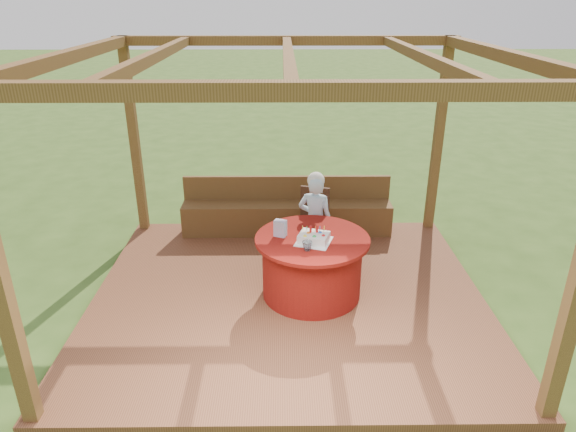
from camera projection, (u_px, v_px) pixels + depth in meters
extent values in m
plane|color=#33511B|center=(288.00, 302.00, 6.04)|extent=(60.00, 60.00, 0.00)
cube|color=brown|center=(288.00, 298.00, 6.01)|extent=(4.50, 4.00, 0.12)
cube|color=brown|center=(135.00, 143.00, 7.18)|extent=(0.12, 0.12, 2.60)
cube|color=brown|center=(438.00, 142.00, 7.22)|extent=(0.12, 0.12, 2.60)
cube|color=brown|center=(292.00, 91.00, 3.21)|extent=(4.50, 0.14, 0.12)
cube|color=brown|center=(287.00, 40.00, 6.66)|extent=(4.50, 0.14, 0.12)
cube|color=brown|center=(66.00, 57.00, 4.91)|extent=(0.14, 4.00, 0.12)
cube|color=brown|center=(508.00, 57.00, 4.95)|extent=(0.14, 4.00, 0.12)
cube|color=brown|center=(153.00, 57.00, 4.92)|extent=(0.10, 3.70, 0.10)
cube|color=brown|center=(288.00, 57.00, 4.93)|extent=(0.10, 3.70, 0.10)
cube|color=brown|center=(423.00, 57.00, 4.94)|extent=(0.10, 3.70, 0.10)
cube|color=brown|center=(287.00, 218.00, 7.46)|extent=(3.00, 0.42, 0.45)
cube|color=brown|center=(287.00, 188.00, 7.47)|extent=(3.00, 0.06, 0.35)
cylinder|color=maroon|center=(312.00, 268.00, 5.86)|extent=(1.13, 1.13, 0.68)
cylinder|color=maroon|center=(312.00, 239.00, 5.72)|extent=(1.29, 1.29, 0.04)
cube|color=#3A1F12|center=(312.00, 223.00, 6.87)|extent=(0.49, 0.49, 0.05)
cylinder|color=#3A1F12|center=(297.00, 240.00, 6.85)|extent=(0.04, 0.04, 0.39)
cylinder|color=#3A1F12|center=(321.00, 243.00, 6.77)|extent=(0.04, 0.04, 0.39)
cylinder|color=#3A1F12|center=(303.00, 230.00, 7.13)|extent=(0.04, 0.04, 0.39)
cylinder|color=#3A1F12|center=(325.00, 233.00, 7.05)|extent=(0.04, 0.04, 0.39)
cube|color=#3A1F12|center=(315.00, 203.00, 6.94)|extent=(0.39, 0.14, 0.45)
imported|color=#99C7E3|center=(315.00, 221.00, 6.44)|extent=(0.50, 0.41, 1.19)
sphere|color=white|center=(316.00, 180.00, 6.23)|extent=(0.21, 0.21, 0.21)
cube|color=white|center=(314.00, 241.00, 5.62)|extent=(0.46, 0.46, 0.01)
cube|color=white|center=(314.00, 237.00, 5.60)|extent=(0.38, 0.34, 0.09)
cylinder|color=red|center=(311.00, 229.00, 5.60)|extent=(0.03, 0.03, 0.07)
cylinder|color=red|center=(317.00, 229.00, 5.60)|extent=(0.03, 0.03, 0.07)
sphere|color=yellow|center=(305.00, 235.00, 5.52)|extent=(0.04, 0.04, 0.04)
sphere|color=green|center=(314.00, 236.00, 5.51)|extent=(0.04, 0.04, 0.04)
sphere|color=red|center=(323.00, 235.00, 5.53)|extent=(0.04, 0.04, 0.04)
sphere|color=orange|center=(308.00, 232.00, 5.59)|extent=(0.04, 0.04, 0.04)
sphere|color=blue|center=(320.00, 232.00, 5.60)|extent=(0.04, 0.04, 0.04)
cube|color=#E493C2|center=(280.00, 228.00, 5.71)|extent=(0.16, 0.13, 0.19)
imported|color=white|center=(307.00, 246.00, 5.41)|extent=(0.14, 0.14, 0.10)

